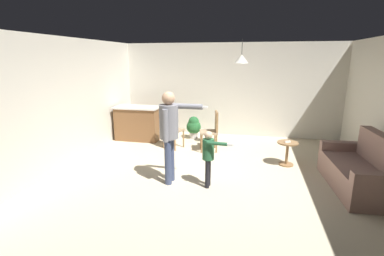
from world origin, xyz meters
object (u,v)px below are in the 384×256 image
object	(u,v)px
kitchen_counter	(138,123)
side_table_by_couch	(287,151)
spare_remote_on_table	(288,142)
person_adult	(170,128)
potted_plant_corner	(194,126)
couch_floral	(361,171)
dining_chair_by_counter	(212,129)
dining_chair_near_wall	(171,127)
person_child	(209,153)

from	to	relation	value
kitchen_counter	side_table_by_couch	distance (m)	4.10
side_table_by_couch	spare_remote_on_table	world-z (taller)	spare_remote_on_table
person_adult	spare_remote_on_table	bearing A→B (deg)	123.08
potted_plant_corner	spare_remote_on_table	distance (m)	2.94
potted_plant_corner	spare_remote_on_table	xyz separation A→B (m)	(2.40, -1.68, 0.19)
couch_floral	potted_plant_corner	bearing A→B (deg)	50.75
side_table_by_couch	dining_chair_by_counter	distance (m)	1.87
side_table_by_couch	dining_chair_near_wall	size ratio (longest dim) A/B	0.52
dining_chair_near_wall	person_adult	bearing A→B (deg)	38.26
side_table_by_couch	person_child	world-z (taller)	person_child
person_child	spare_remote_on_table	bearing A→B (deg)	137.12
dining_chair_by_counter	spare_remote_on_table	size ratio (longest dim) A/B	7.69
couch_floral	kitchen_counter	distance (m)	5.50
couch_floral	side_table_by_couch	xyz separation A→B (m)	(-1.16, 0.93, -0.00)
kitchen_counter	person_adult	bearing A→B (deg)	-56.23
dining_chair_by_counter	spare_remote_on_table	distance (m)	1.86
kitchen_counter	side_table_by_couch	size ratio (longest dim) A/B	2.42
person_adult	dining_chair_near_wall	world-z (taller)	person_adult
person_child	dining_chair_by_counter	distance (m)	2.08
side_table_by_couch	dining_chair_by_counter	world-z (taller)	dining_chair_by_counter
dining_chair_by_counter	potted_plant_corner	world-z (taller)	dining_chair_by_counter
spare_remote_on_table	dining_chair_near_wall	bearing A→B (deg)	165.72
dining_chair_by_counter	potted_plant_corner	xyz separation A→B (m)	(-0.67, 1.00, -0.19)
person_adult	side_table_by_couch	bearing A→B (deg)	123.65
person_child	potted_plant_corner	world-z (taller)	person_child
potted_plant_corner	side_table_by_couch	bearing A→B (deg)	-34.23
side_table_by_couch	dining_chair_near_wall	world-z (taller)	dining_chair_near_wall
side_table_by_couch	couch_floral	bearing A→B (deg)	-38.68
dining_chair_near_wall	spare_remote_on_table	distance (m)	2.88
couch_floral	dining_chair_near_wall	world-z (taller)	same
kitchen_counter	potted_plant_corner	bearing A→B (deg)	17.03
person_child	dining_chair_by_counter	bearing A→B (deg)	-168.80
person_child	potted_plant_corner	xyz separation A→B (m)	(-0.92, 3.06, -0.29)
kitchen_counter	person_adult	size ratio (longest dim) A/B	0.74
dining_chair_by_counter	couch_floral	bearing A→B (deg)	-132.33
couch_floral	spare_remote_on_table	xyz separation A→B (m)	(-1.17, 0.89, 0.21)
side_table_by_couch	spare_remote_on_table	bearing A→B (deg)	-107.04
person_adult	kitchen_counter	bearing A→B (deg)	-144.45
person_child	spare_remote_on_table	distance (m)	2.03
spare_remote_on_table	potted_plant_corner	bearing A→B (deg)	145.04
side_table_by_couch	person_adult	bearing A→B (deg)	-148.13
dining_chair_by_counter	person_child	bearing A→B (deg)	173.11
potted_plant_corner	couch_floral	bearing A→B (deg)	-35.73
side_table_by_couch	potted_plant_corner	xyz separation A→B (m)	(-2.41, 1.64, 0.02)
side_table_by_couch	potted_plant_corner	world-z (taller)	potted_plant_corner
couch_floral	kitchen_counter	bearing A→B (deg)	63.97
couch_floral	person_child	size ratio (longest dim) A/B	1.78
couch_floral	dining_chair_near_wall	bearing A→B (deg)	64.48
person_adult	dining_chair_near_wall	xyz separation A→B (m)	(-0.58, 2.05, -0.51)
person_adult	dining_chair_by_counter	bearing A→B (deg)	168.70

